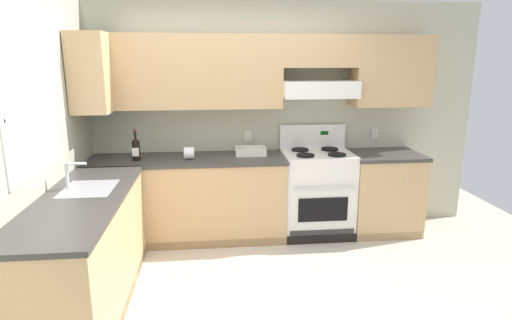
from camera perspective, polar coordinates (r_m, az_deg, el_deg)
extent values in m
plane|color=beige|center=(3.71, -1.53, -17.87)|extent=(7.04, 7.04, 0.00)
cube|color=#B7BAA3|center=(4.88, 2.32, 5.76)|extent=(4.68, 0.12, 2.55)
cube|color=tan|center=(4.55, -9.31, 11.67)|extent=(1.99, 0.34, 0.76)
cube|color=tan|center=(4.95, 17.80, 11.35)|extent=(0.84, 0.34, 0.76)
cube|color=tan|center=(4.68, 8.43, 14.32)|extent=(0.80, 0.34, 0.34)
cube|color=white|center=(4.65, 8.38, 9.52)|extent=(0.80, 0.46, 0.17)
cube|color=white|center=(4.45, 9.05, 8.35)|extent=(0.80, 0.03, 0.04)
sphere|color=silver|center=(4.39, -9.31, 8.20)|extent=(0.02, 0.02, 0.02)
sphere|color=silver|center=(4.71, 15.94, 8.22)|extent=(0.02, 0.02, 0.02)
sphere|color=silver|center=(4.89, 20.83, 8.04)|extent=(0.02, 0.02, 0.02)
cube|color=silver|center=(4.80, -1.08, 3.29)|extent=(0.08, 0.01, 0.12)
cube|color=silver|center=(4.79, -1.08, 3.54)|extent=(0.03, 0.00, 0.03)
cube|color=silver|center=(4.80, -1.08, 3.02)|extent=(0.03, 0.00, 0.03)
cube|color=silver|center=(5.15, 15.78, 3.47)|extent=(0.08, 0.01, 0.12)
cube|color=silver|center=(5.14, 15.81, 3.70)|extent=(0.03, 0.00, 0.03)
cube|color=silver|center=(5.15, 15.78, 3.22)|extent=(0.03, 0.00, 0.03)
cube|color=#B7BAA3|center=(3.60, -28.43, 1.34)|extent=(0.12, 4.00, 2.55)
cube|color=white|center=(3.54, -28.13, 5.70)|extent=(0.04, 1.00, 0.92)
cube|color=white|center=(3.53, -27.83, 5.72)|extent=(0.01, 0.90, 0.82)
cube|color=white|center=(3.53, -27.79, 5.72)|extent=(0.01, 0.90, 0.02)
cube|color=tan|center=(4.51, -21.04, 10.95)|extent=(0.34, 0.64, 0.76)
cube|color=tan|center=(4.66, -8.98, -5.38)|extent=(2.05, 0.61, 0.87)
cube|color=#3D3A38|center=(4.54, -9.19, 0.06)|extent=(2.07, 0.63, 0.04)
cube|color=tan|center=(5.03, 16.68, -4.39)|extent=(0.76, 0.61, 0.87)
cube|color=#3D3A38|center=(4.91, 17.04, 0.67)|extent=(0.78, 0.63, 0.04)
cube|color=black|center=(4.57, 0.83, -10.89)|extent=(3.54, 0.06, 0.09)
sphere|color=silver|center=(4.33, -14.74, -3.76)|extent=(0.03, 0.03, 0.03)
sphere|color=silver|center=(4.73, 19.61, -2.65)|extent=(0.03, 0.03, 0.03)
cube|color=tan|center=(3.64, -21.97, -11.85)|extent=(0.61, 1.89, 0.87)
cube|color=#3D3A38|center=(3.48, -22.63, -5.03)|extent=(0.63, 1.91, 0.04)
cube|color=black|center=(3.75, -17.19, -17.37)|extent=(0.06, 1.85, 0.09)
cube|color=#999B9E|center=(3.69, -21.63, -3.64)|extent=(0.40, 0.48, 0.01)
cube|color=#28282B|center=(3.71, -21.54, -4.70)|extent=(0.34, 0.42, 0.14)
cylinder|color=silver|center=(3.70, -24.16, -1.98)|extent=(0.03, 0.03, 0.22)
cylinder|color=silver|center=(3.66, -23.13, -0.45)|extent=(0.16, 0.02, 0.02)
cube|color=white|center=(4.79, 8.17, -4.59)|extent=(0.76, 0.58, 0.91)
cube|color=black|center=(4.55, 9.03, -6.64)|extent=(0.53, 0.01, 0.26)
cylinder|color=silver|center=(4.45, 9.22, -3.83)|extent=(0.65, 0.02, 0.02)
cube|color=#333333|center=(4.65, 8.90, -9.93)|extent=(0.70, 0.01, 0.11)
cube|color=white|center=(4.67, 8.36, 0.83)|extent=(0.76, 0.58, 0.02)
cube|color=white|center=(4.90, 7.64, 3.08)|extent=(0.76, 0.04, 0.29)
cube|color=#053F0C|center=(4.91, 9.22, 3.63)|extent=(0.09, 0.01, 0.04)
cylinder|color=black|center=(4.49, 6.70, 0.63)|extent=(0.19, 0.19, 0.02)
cylinder|color=black|center=(4.49, 6.69, 0.55)|extent=(0.07, 0.07, 0.01)
cylinder|color=black|center=(4.58, 10.85, 0.72)|extent=(0.19, 0.19, 0.02)
cylinder|color=black|center=(4.58, 10.85, 0.64)|extent=(0.07, 0.07, 0.01)
cylinder|color=black|center=(4.76, 5.97, 1.38)|extent=(0.19, 0.19, 0.02)
cylinder|color=black|center=(4.76, 5.97, 1.31)|extent=(0.07, 0.07, 0.01)
cylinder|color=black|center=(4.84, 9.92, 1.45)|extent=(0.19, 0.19, 0.02)
cylinder|color=black|center=(4.84, 9.91, 1.38)|extent=(0.07, 0.07, 0.01)
cylinder|color=white|center=(4.84, 5.27, 2.72)|extent=(0.04, 0.02, 0.04)
cylinder|color=white|center=(4.87, 6.90, 2.74)|extent=(0.04, 0.02, 0.04)
cylinder|color=white|center=(4.90, 8.50, 2.76)|extent=(0.04, 0.02, 0.04)
cylinder|color=white|center=(4.94, 10.09, 2.78)|extent=(0.04, 0.02, 0.04)
cylinder|color=black|center=(4.51, -15.87, 1.19)|extent=(0.08, 0.08, 0.20)
cone|color=black|center=(4.49, -15.97, 2.66)|extent=(0.08, 0.08, 0.04)
cylinder|color=black|center=(4.48, -16.02, 3.44)|extent=(0.03, 0.03, 0.09)
cylinder|color=maroon|center=(4.47, -16.05, 3.87)|extent=(0.03, 0.03, 0.02)
cube|color=silver|center=(4.48, -15.95, 1.03)|extent=(0.07, 0.00, 0.09)
cube|color=white|center=(4.61, -0.76, 0.81)|extent=(0.26, 0.18, 0.02)
cube|color=white|center=(4.50, -0.64, 0.94)|extent=(0.33, 0.01, 0.08)
cube|color=white|center=(4.71, -0.88, 1.50)|extent=(0.33, 0.01, 0.08)
cube|color=white|center=(4.60, -2.72, 1.18)|extent=(0.01, 0.20, 0.08)
cube|color=white|center=(4.62, 1.19, 1.27)|extent=(0.01, 0.20, 0.08)
cylinder|color=white|center=(4.46, -9.00, 0.93)|extent=(0.10, 0.13, 0.13)
cylinder|color=#9E7A51|center=(4.47, -9.67, 0.91)|extent=(0.01, 0.04, 0.04)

